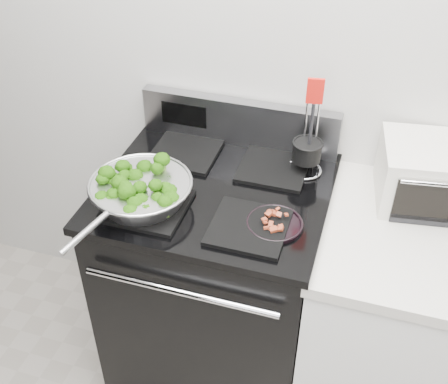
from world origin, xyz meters
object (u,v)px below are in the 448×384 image
at_px(gas_range, 216,279).
at_px(utensil_holder, 306,156).
at_px(skillet, 141,191).
at_px(bacon_plate, 275,221).
at_px(toaster_oven, 436,175).

relative_size(gas_range, utensil_holder, 3.01).
distance_m(skillet, bacon_plate, 0.45).
bearing_deg(skillet, toaster_oven, 33.24).
xyz_separation_m(skillet, utensil_holder, (0.49, 0.34, 0.01)).
bearing_deg(utensil_holder, bacon_plate, -105.81).
xyz_separation_m(bacon_plate, toaster_oven, (0.48, 0.32, 0.06)).
bearing_deg(bacon_plate, utensil_holder, 83.33).
relative_size(bacon_plate, utensil_holder, 0.49).
bearing_deg(utensil_holder, toaster_oven, -8.62).
bearing_deg(toaster_oven, bacon_plate, -153.92).
bearing_deg(gas_range, toaster_oven, 14.71).
height_order(bacon_plate, toaster_oven, toaster_oven).
relative_size(skillet, utensil_holder, 1.45).
height_order(skillet, utensil_holder, utensil_holder).
bearing_deg(gas_range, bacon_plate, -28.98).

